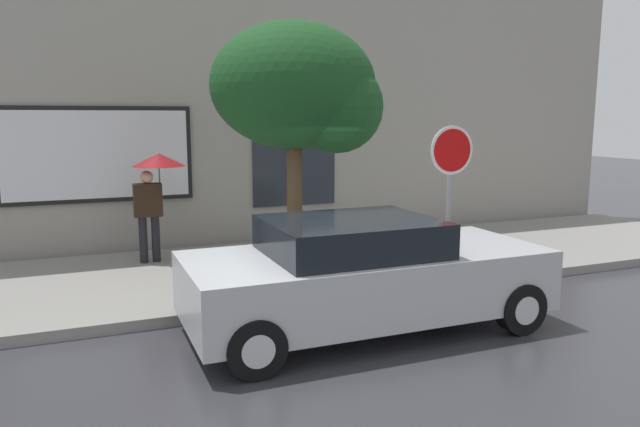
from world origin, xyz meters
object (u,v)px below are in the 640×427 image
(parked_car, at_px, (364,274))
(stop_sign, at_px, (451,171))
(pedestrian_with_umbrella, at_px, (155,178))
(street_tree, at_px, (303,91))

(parked_car, xyz_separation_m, stop_sign, (2.16, 1.35, 1.10))
(parked_car, height_order, stop_sign, stop_sign)
(pedestrian_with_umbrella, bearing_deg, parked_car, -63.51)
(parked_car, bearing_deg, stop_sign, 32.11)
(stop_sign, bearing_deg, pedestrian_with_umbrella, 147.46)
(pedestrian_with_umbrella, distance_m, street_tree, 3.15)
(pedestrian_with_umbrella, height_order, stop_sign, stop_sign)
(parked_car, bearing_deg, pedestrian_with_umbrella, 116.49)
(parked_car, xyz_separation_m, pedestrian_with_umbrella, (-2.00, 4.01, 0.90))
(parked_car, relative_size, pedestrian_with_umbrella, 2.38)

